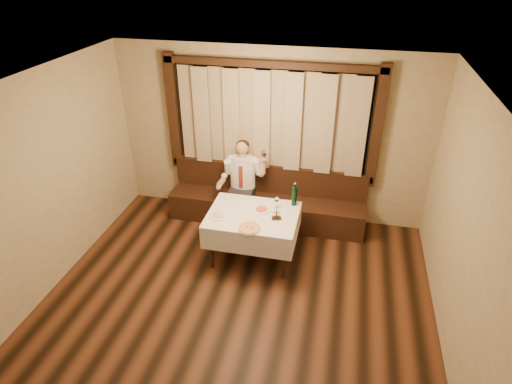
% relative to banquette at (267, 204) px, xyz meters
% --- Properties ---
extents(room, '(5.01, 6.01, 2.81)m').
position_rel_banquette_xyz_m(room, '(-0.00, -1.75, 1.19)').
color(room, black).
rests_on(room, ground).
extents(banquette, '(3.20, 0.61, 0.94)m').
position_rel_banquette_xyz_m(banquette, '(0.00, 0.00, 0.00)').
color(banquette, black).
rests_on(banquette, ground).
extents(dining_table, '(1.27, 0.97, 0.76)m').
position_rel_banquette_xyz_m(dining_table, '(0.00, -1.02, 0.34)').
color(dining_table, black).
rests_on(dining_table, ground).
extents(pizza, '(0.31, 0.31, 0.03)m').
position_rel_banquette_xyz_m(pizza, '(0.04, -1.39, 0.46)').
color(pizza, white).
rests_on(pizza, dining_table).
extents(pasta_red, '(0.25, 0.25, 0.09)m').
position_rel_banquette_xyz_m(pasta_red, '(0.10, -0.91, 0.48)').
color(pasta_red, white).
rests_on(pasta_red, dining_table).
extents(pasta_cream, '(0.26, 0.26, 0.09)m').
position_rel_banquette_xyz_m(pasta_cream, '(-0.46, -1.18, 0.48)').
color(pasta_cream, white).
rests_on(pasta_cream, dining_table).
extents(green_bottle, '(0.08, 0.08, 0.36)m').
position_rel_banquette_xyz_m(green_bottle, '(0.53, -0.65, 0.60)').
color(green_bottle, '#0D401F').
rests_on(green_bottle, dining_table).
extents(table_wine_glass, '(0.07, 0.07, 0.18)m').
position_rel_banquette_xyz_m(table_wine_glass, '(0.30, -0.80, 0.58)').
color(table_wine_glass, white).
rests_on(table_wine_glass, dining_table).
extents(cruet_caddy, '(0.14, 0.09, 0.13)m').
position_rel_banquette_xyz_m(cruet_caddy, '(0.35, -1.08, 0.49)').
color(cruet_caddy, black).
rests_on(cruet_caddy, dining_table).
extents(seated_man, '(0.77, 0.57, 1.40)m').
position_rel_banquette_xyz_m(seated_man, '(-0.39, -0.09, 0.51)').
color(seated_man, black).
rests_on(seated_man, ground).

